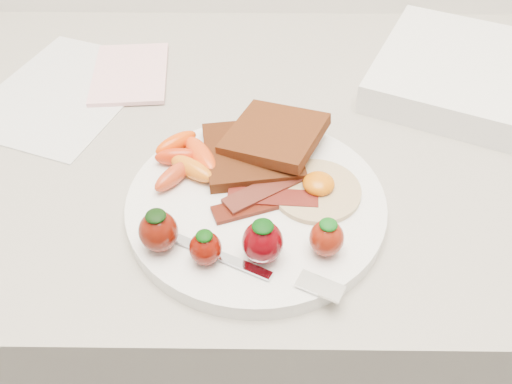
{
  "coord_description": "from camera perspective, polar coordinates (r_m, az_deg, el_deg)",
  "views": [
    {
      "loc": [
        -0.03,
        1.15,
        1.34
      ],
      "look_at": [
        -0.03,
        1.56,
        0.93
      ],
      "focal_mm": 40.0,
      "sensor_mm": 36.0,
      "label": 1
    }
  ],
  "objects": [
    {
      "name": "plate",
      "position": [
        0.6,
        -0.0,
        -1.3
      ],
      "size": [
        0.27,
        0.27,
        0.02
      ],
      "primitive_type": "cylinder",
      "color": "white",
      "rests_on": "counter"
    },
    {
      "name": "appliance",
      "position": [
        0.82,
        22.59,
        10.3
      ],
      "size": [
        0.37,
        0.34,
        0.04
      ],
      "primitive_type": "cube",
      "rotation": [
        0.0,
        0.0,
        -0.43
      ],
      "color": "white",
      "rests_on": "counter"
    },
    {
      "name": "baby_carrots",
      "position": [
        0.63,
        -7.01,
        3.25
      ],
      "size": [
        0.08,
        0.11,
        0.02
      ],
      "color": "red",
      "rests_on": "plate"
    },
    {
      "name": "notepad",
      "position": [
        0.82,
        -12.47,
        11.53
      ],
      "size": [
        0.11,
        0.15,
        0.01
      ],
      "primitive_type": "cube",
      "rotation": [
        0.0,
        0.0,
        0.08
      ],
      "color": "#F7B8BF",
      "rests_on": "paper_sheet"
    },
    {
      "name": "fried_egg",
      "position": [
        0.6,
        6.12,
        0.33
      ],
      "size": [
        0.12,
        0.12,
        0.02
      ],
      "color": "beige",
      "rests_on": "plate"
    },
    {
      "name": "bacon_strips",
      "position": [
        0.59,
        0.91,
        -0.54
      ],
      "size": [
        0.11,
        0.08,
        0.01
      ],
      "color": "black",
      "rests_on": "plate"
    },
    {
      "name": "fork",
      "position": [
        0.53,
        0.98,
        -7.79
      ],
      "size": [
        0.16,
        0.08,
        0.0
      ],
      "color": "silver",
      "rests_on": "plate"
    },
    {
      "name": "toast_upper",
      "position": [
        0.64,
        1.87,
        5.74
      ],
      "size": [
        0.13,
        0.13,
        0.02
      ],
      "primitive_type": "cube",
      "rotation": [
        0.0,
        -0.1,
        -0.43
      ],
      "color": "#331407",
      "rests_on": "toast_lower"
    },
    {
      "name": "counter",
      "position": [
        1.05,
        1.77,
        -13.47
      ],
      "size": [
        2.0,
        0.6,
        0.9
      ],
      "primitive_type": "cube",
      "color": "gray",
      "rests_on": "ground"
    },
    {
      "name": "toast_lower",
      "position": [
        0.63,
        -0.37,
        3.92
      ],
      "size": [
        0.12,
        0.12,
        0.01
      ],
      "primitive_type": "cube",
      "rotation": [
        0.0,
        0.0,
        0.16
      ],
      "color": "black",
      "rests_on": "plate"
    },
    {
      "name": "strawberries",
      "position": [
        0.53,
        -2.14,
        -4.66
      ],
      "size": [
        0.19,
        0.05,
        0.05
      ],
      "color": "#560F05",
      "rests_on": "plate"
    },
    {
      "name": "paper_sheet",
      "position": [
        0.81,
        -18.61,
        9.45
      ],
      "size": [
        0.25,
        0.29,
        0.0
      ],
      "primitive_type": "cube",
      "rotation": [
        0.0,
        0.0,
        -0.35
      ],
      "color": "silver",
      "rests_on": "counter"
    }
  ]
}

